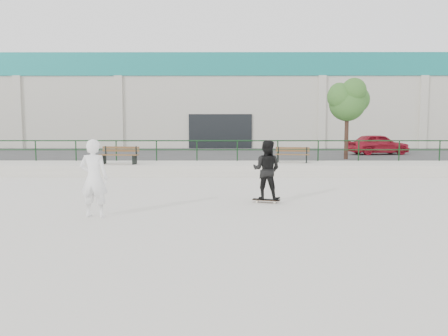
{
  "coord_description": "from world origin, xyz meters",
  "views": [
    {
      "loc": [
        0.43,
        -10.75,
        2.16
      ],
      "look_at": [
        0.38,
        2.0,
        0.97
      ],
      "focal_mm": 35.0,
      "sensor_mm": 36.0,
      "label": 1
    }
  ],
  "objects_px": {
    "bench_left": "(119,155)",
    "tree": "(348,99)",
    "red_car": "(378,144)",
    "skateboard": "(266,200)",
    "seated_skater": "(94,178)",
    "bench_right": "(292,155)",
    "standing_skater": "(267,170)"
  },
  "relations": [
    {
      "from": "bench_right",
      "to": "standing_skater",
      "type": "relative_size",
      "value": 0.97
    },
    {
      "from": "skateboard",
      "to": "standing_skater",
      "type": "xyz_separation_m",
      "value": [
        0.0,
        0.0,
        0.87
      ]
    },
    {
      "from": "bench_left",
      "to": "standing_skater",
      "type": "distance_m",
      "value": 9.4
    },
    {
      "from": "tree",
      "to": "bench_right",
      "type": "bearing_deg",
      "value": -144.48
    },
    {
      "from": "bench_left",
      "to": "tree",
      "type": "relative_size",
      "value": 0.43
    },
    {
      "from": "red_car",
      "to": "skateboard",
      "type": "relative_size",
      "value": 4.6
    },
    {
      "from": "skateboard",
      "to": "red_car",
      "type": "bearing_deg",
      "value": 76.32
    },
    {
      "from": "red_car",
      "to": "skateboard",
      "type": "bearing_deg",
      "value": 139.99
    },
    {
      "from": "bench_left",
      "to": "bench_right",
      "type": "height_order",
      "value": "bench_left"
    },
    {
      "from": "bench_left",
      "to": "seated_skater",
      "type": "xyz_separation_m",
      "value": [
        1.65,
        -9.31,
        0.04
      ]
    },
    {
      "from": "bench_left",
      "to": "red_car",
      "type": "relative_size",
      "value": 0.49
    },
    {
      "from": "bench_right",
      "to": "tree",
      "type": "xyz_separation_m",
      "value": [
        3.19,
        2.28,
        2.75
      ]
    },
    {
      "from": "bench_left",
      "to": "tree",
      "type": "distance_m",
      "value": 11.9
    },
    {
      "from": "bench_right",
      "to": "standing_skater",
      "type": "distance_m",
      "value": 8.39
    },
    {
      "from": "red_car",
      "to": "seated_skater",
      "type": "bearing_deg",
      "value": 132.35
    },
    {
      "from": "skateboard",
      "to": "standing_skater",
      "type": "height_order",
      "value": "standing_skater"
    },
    {
      "from": "bench_left",
      "to": "standing_skater",
      "type": "height_order",
      "value": "standing_skater"
    },
    {
      "from": "skateboard",
      "to": "seated_skater",
      "type": "distance_m",
      "value": 4.87
    },
    {
      "from": "red_car",
      "to": "standing_skater",
      "type": "relative_size",
      "value": 2.17
    },
    {
      "from": "bench_left",
      "to": "red_car",
      "type": "xyz_separation_m",
      "value": [
        14.14,
        7.1,
        0.23
      ]
    },
    {
      "from": "tree",
      "to": "standing_skater",
      "type": "bearing_deg",
      "value": -116.35
    },
    {
      "from": "seated_skater",
      "to": "bench_left",
      "type": "bearing_deg",
      "value": -74.96
    },
    {
      "from": "red_car",
      "to": "tree",
      "type": "bearing_deg",
      "value": 132.24
    },
    {
      "from": "skateboard",
      "to": "tree",
      "type": "bearing_deg",
      "value": 79.6
    },
    {
      "from": "tree",
      "to": "standing_skater",
      "type": "relative_size",
      "value": 2.44
    },
    {
      "from": "red_car",
      "to": "skateboard",
      "type": "distance_m",
      "value": 16.55
    },
    {
      "from": "seated_skater",
      "to": "bench_right",
      "type": "bearing_deg",
      "value": -116.71
    },
    {
      "from": "red_car",
      "to": "seated_skater",
      "type": "xyz_separation_m",
      "value": [
        -12.49,
        -16.41,
        -0.19
      ]
    },
    {
      "from": "red_car",
      "to": "standing_skater",
      "type": "height_order",
      "value": "standing_skater"
    },
    {
      "from": "skateboard",
      "to": "standing_skater",
      "type": "distance_m",
      "value": 0.87
    },
    {
      "from": "bench_left",
      "to": "skateboard",
      "type": "height_order",
      "value": "bench_left"
    },
    {
      "from": "tree",
      "to": "skateboard",
      "type": "relative_size",
      "value": 5.16
    }
  ]
}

